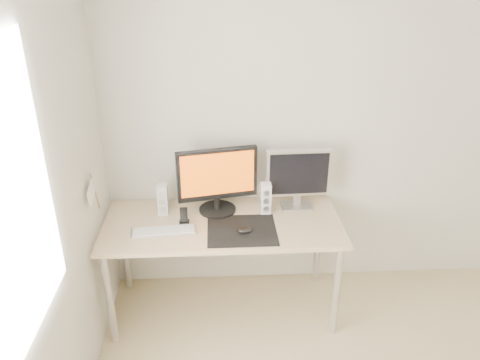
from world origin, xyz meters
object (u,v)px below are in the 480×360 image
keyboard (164,231)px  phone_dock (184,219)px  speaker_left (163,199)px  speaker_right (266,198)px  desk (223,232)px  second_monitor (298,176)px  mouse (245,230)px  main_monitor (217,178)px

keyboard → phone_dock: (0.13, 0.11, 0.03)m
speaker_left → phone_dock: bearing=-43.4°
keyboard → phone_dock: 0.17m
speaker_left → speaker_right: size_ratio=1.00×
desk → speaker_left: speaker_left is taller
keyboard → second_monitor: bearing=17.8°
mouse → main_monitor: bearing=120.1°
mouse → speaker_right: 0.32m
keyboard → mouse: bearing=-4.1°
speaker_left → main_monitor: bearing=1.9°
desk → speaker_right: speaker_right is taller
second_monitor → phone_dock: (-0.79, -0.19, -0.21)m
desk → phone_dock: bearing=-179.4°
phone_dock → main_monitor: bearing=34.2°
desk → main_monitor: (-0.03, 0.15, 0.33)m
main_monitor → keyboard: 0.50m
desk → phone_dock: (-0.25, -0.00, 0.11)m
second_monitor → desk: bearing=-160.8°
mouse → keyboard: mouse is taller
speaker_right → phone_dock: bearing=-168.0°
speaker_left → keyboard: 0.27m
desk → second_monitor: (0.53, 0.19, 0.32)m
mouse → speaker_right: speaker_right is taller
desk → main_monitor: 0.37m
second_monitor → speaker_left: second_monitor is taller
desk → speaker_left: size_ratio=7.31×
mouse → main_monitor: (-0.17, 0.30, 0.23)m
mouse → keyboard: 0.53m
desk → keyboard: bearing=-164.1°
second_monitor → keyboard: bearing=-162.2°
keyboard → speaker_right: bearing=18.2°
speaker_right → phone_dock: speaker_right is taller
speaker_right → keyboard: speaker_right is taller
second_monitor → speaker_left: (-0.94, -0.05, -0.13)m
phone_dock → speaker_right: bearing=12.0°
main_monitor → second_monitor: main_monitor is taller
mouse → phone_dock: (-0.40, 0.14, 0.01)m
mouse → speaker_left: speaker_left is taller
desk → phone_dock: size_ratio=13.74×
speaker_right → phone_dock: 0.58m
second_monitor → phone_dock: second_monitor is taller
second_monitor → keyboard: 0.99m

